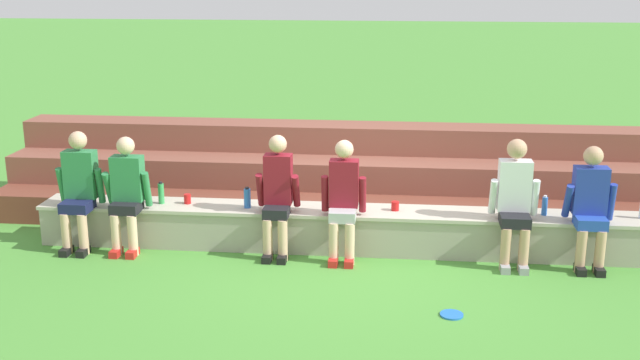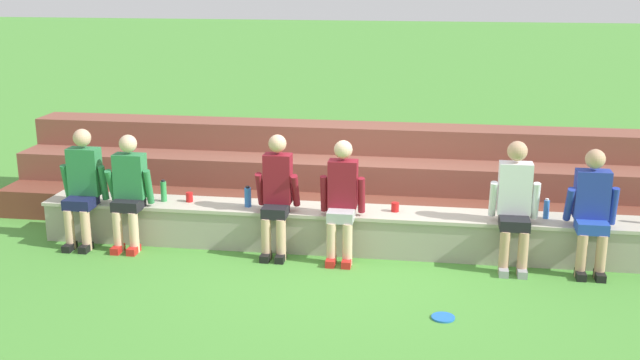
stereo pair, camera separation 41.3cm
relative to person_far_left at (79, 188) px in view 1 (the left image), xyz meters
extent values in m
plane|color=#4C9338|center=(3.13, 0.00, -0.73)|extent=(80.00, 80.00, 0.00)
cube|color=#A8A08E|center=(3.13, 0.27, -0.49)|extent=(7.30, 0.53, 0.48)
cube|color=#BCB39F|center=(3.13, 0.27, -0.27)|extent=(7.34, 0.57, 0.04)
cube|color=brown|center=(3.13, 1.02, -0.55)|extent=(9.43, 0.58, 0.37)
cube|color=brown|center=(3.13, 1.60, -0.36)|extent=(9.43, 0.58, 0.74)
cube|color=brown|center=(3.13, 2.18, -0.18)|extent=(9.43, 0.58, 1.10)
cylinder|color=#DBAD89|center=(-0.10, -0.22, -0.49)|extent=(0.11, 0.11, 0.48)
cylinder|color=#DBAD89|center=(0.10, -0.22, -0.49)|extent=(0.11, 0.11, 0.48)
cube|color=black|center=(-0.10, -0.26, -0.69)|extent=(0.10, 0.22, 0.08)
cube|color=black|center=(0.10, -0.26, -0.69)|extent=(0.10, 0.22, 0.08)
cube|color=#191E47|center=(0.00, -0.08, -0.20)|extent=(0.33, 0.33, 0.12)
cube|color=#2D7F47|center=(0.00, 0.08, 0.14)|extent=(0.37, 0.20, 0.56)
sphere|color=#DBAD89|center=(0.00, 0.08, 0.54)|extent=(0.21, 0.21, 0.21)
cylinder|color=#2D7F47|center=(-0.23, 0.06, 0.01)|extent=(0.08, 0.17, 0.43)
cylinder|color=#2D7F47|center=(0.23, 0.06, 0.01)|extent=(0.08, 0.15, 0.43)
cylinder|color=beige|center=(0.48, -0.20, -0.49)|extent=(0.11, 0.11, 0.48)
cylinder|color=beige|center=(0.68, -0.20, -0.49)|extent=(0.11, 0.11, 0.48)
cube|color=red|center=(0.48, -0.24, -0.69)|extent=(0.10, 0.22, 0.08)
cube|color=red|center=(0.68, -0.24, -0.69)|extent=(0.10, 0.22, 0.08)
cube|color=black|center=(0.58, -0.07, -0.20)|extent=(0.32, 0.31, 0.12)
cube|color=#2D7F47|center=(0.58, 0.03, 0.12)|extent=(0.35, 0.20, 0.52)
sphere|color=beige|center=(0.58, 0.03, 0.50)|extent=(0.21, 0.21, 0.21)
cylinder|color=#2D7F47|center=(0.35, 0.01, 0.00)|extent=(0.08, 0.23, 0.42)
cylinder|color=#2D7F47|center=(0.81, 0.01, 0.00)|extent=(0.08, 0.17, 0.43)
cylinder|color=#DBAD89|center=(2.24, -0.18, -0.49)|extent=(0.11, 0.11, 0.48)
cylinder|color=#DBAD89|center=(2.41, -0.18, -0.49)|extent=(0.11, 0.11, 0.48)
cube|color=black|center=(2.24, -0.22, -0.69)|extent=(0.10, 0.22, 0.08)
cube|color=black|center=(2.41, -0.22, -0.69)|extent=(0.10, 0.22, 0.08)
cube|color=black|center=(2.32, -0.06, -0.20)|extent=(0.28, 0.29, 0.12)
cube|color=maroon|center=(2.32, 0.10, 0.14)|extent=(0.31, 0.20, 0.57)
sphere|color=#DBAD89|center=(2.32, 0.10, 0.55)|extent=(0.20, 0.20, 0.20)
cylinder|color=maroon|center=(2.12, 0.08, 0.01)|extent=(0.08, 0.23, 0.42)
cylinder|color=maroon|center=(2.53, 0.08, 0.01)|extent=(0.08, 0.24, 0.42)
cylinder|color=beige|center=(2.98, -0.21, -0.49)|extent=(0.11, 0.11, 0.48)
cylinder|color=beige|center=(3.16, -0.21, -0.49)|extent=(0.11, 0.11, 0.48)
cube|color=red|center=(2.98, -0.25, -0.69)|extent=(0.10, 0.22, 0.08)
cube|color=red|center=(3.16, -0.25, -0.69)|extent=(0.10, 0.22, 0.08)
cube|color=#B2B2B7|center=(3.07, -0.08, -0.20)|extent=(0.29, 0.33, 0.12)
cube|color=maroon|center=(3.07, 0.06, 0.13)|extent=(0.32, 0.20, 0.53)
sphere|color=beige|center=(3.07, 0.06, 0.52)|extent=(0.21, 0.21, 0.21)
cylinder|color=maroon|center=(2.86, 0.04, 0.01)|extent=(0.08, 0.14, 0.43)
cylinder|color=maroon|center=(3.29, 0.04, 0.01)|extent=(0.08, 0.16, 0.43)
cylinder|color=tan|center=(4.86, -0.21, -0.49)|extent=(0.11, 0.11, 0.48)
cylinder|color=tan|center=(5.05, -0.21, -0.49)|extent=(0.11, 0.11, 0.48)
cube|color=#99999E|center=(4.86, -0.25, -0.69)|extent=(0.10, 0.22, 0.08)
cube|color=#99999E|center=(5.05, -0.25, -0.69)|extent=(0.10, 0.22, 0.08)
cube|color=black|center=(4.96, -0.08, -0.20)|extent=(0.32, 0.32, 0.12)
cube|color=white|center=(4.96, 0.11, 0.14)|extent=(0.35, 0.20, 0.57)
sphere|color=tan|center=(4.96, 0.11, 0.56)|extent=(0.22, 0.22, 0.22)
cylinder|color=white|center=(4.73, 0.09, 0.01)|extent=(0.08, 0.20, 0.43)
cylinder|color=white|center=(5.18, 0.09, 0.01)|extent=(0.08, 0.16, 0.43)
cylinder|color=tan|center=(5.66, -0.18, -0.49)|extent=(0.11, 0.11, 0.48)
cylinder|color=tan|center=(5.86, -0.18, -0.49)|extent=(0.11, 0.11, 0.48)
cube|color=black|center=(5.66, -0.22, -0.69)|extent=(0.10, 0.22, 0.08)
cube|color=black|center=(5.86, -0.22, -0.69)|extent=(0.10, 0.22, 0.08)
cube|color=#2347B2|center=(5.76, -0.07, -0.20)|extent=(0.32, 0.30, 0.12)
cube|color=#23389E|center=(5.76, 0.08, 0.12)|extent=(0.36, 0.20, 0.52)
sphere|color=tan|center=(5.76, 0.08, 0.51)|extent=(0.21, 0.21, 0.21)
cylinder|color=#23389E|center=(5.53, 0.06, 0.00)|extent=(0.08, 0.24, 0.42)
cylinder|color=#23389E|center=(5.99, 0.06, 0.00)|extent=(0.08, 0.15, 0.43)
cylinder|color=green|center=(0.89, 0.27, -0.13)|extent=(0.07, 0.07, 0.24)
cylinder|color=black|center=(0.89, 0.27, 0.01)|extent=(0.04, 0.04, 0.02)
cylinder|color=blue|center=(1.94, 0.22, -0.13)|extent=(0.08, 0.08, 0.23)
cylinder|color=black|center=(1.94, 0.22, -0.01)|extent=(0.05, 0.05, 0.02)
cylinder|color=blue|center=(5.33, 0.30, -0.14)|extent=(0.06, 0.06, 0.21)
cylinder|color=white|center=(5.33, 0.30, -0.03)|extent=(0.04, 0.04, 0.02)
cylinder|color=red|center=(3.65, 0.29, -0.19)|extent=(0.09, 0.09, 0.11)
cylinder|color=red|center=(1.20, 0.30, -0.19)|extent=(0.08, 0.08, 0.11)
cylinder|color=blue|center=(4.22, -1.43, -0.72)|extent=(0.22, 0.22, 0.02)
camera|label=1|loc=(3.68, -8.27, 2.47)|focal=43.48mm
camera|label=2|loc=(4.09, -8.22, 2.47)|focal=43.48mm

